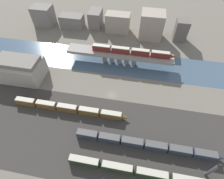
{
  "coord_description": "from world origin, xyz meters",
  "views": [
    {
      "loc": [
        10.48,
        -56.61,
        73.82
      ],
      "look_at": [
        0.0,
        1.21,
        3.1
      ],
      "focal_mm": 28.0,
      "sensor_mm": 36.0,
      "label": 1
    }
  ],
  "objects": [
    {
      "name": "city_block_right",
      "position": [
        -6.65,
        61.57,
        6.78
      ],
      "size": [
        17.31,
        9.39,
        13.56
      ],
      "primitive_type": "cube",
      "color": "gray",
      "rests_on": "ground"
    },
    {
      "name": "river_water",
      "position": [
        0.0,
        26.42,
        0.0
      ],
      "size": [
        320.0,
        23.2,
        0.01
      ],
      "primitive_type": "cube",
      "color": "#3D5166",
      "rests_on": "ground"
    },
    {
      "name": "city_block_left",
      "position": [
        -41.92,
        61.34,
        4.7
      ],
      "size": [
        17.41,
        9.51,
        9.41
      ],
      "primitive_type": "cube",
      "color": "slate",
      "rests_on": "ground"
    },
    {
      "name": "railbed_yard",
      "position": [
        0.0,
        -24.0,
        0.0
      ],
      "size": [
        280.0,
        42.0,
        0.01
      ],
      "primitive_type": "cube",
      "color": "#33302D",
      "rests_on": "ground"
    },
    {
      "name": "city_block_far_right",
      "position": [
        17.6,
        58.23,
        9.17
      ],
      "size": [
        15.75,
        13.13,
        18.34
      ],
      "primitive_type": "cube",
      "color": "gray",
      "rests_on": "ground"
    },
    {
      "name": "train_yard_mid",
      "position": [
        19.78,
        -25.16,
        1.88
      ],
      "size": [
        62.3,
        3.16,
        3.82
      ],
      "color": "#2D384C",
      "rests_on": "ground"
    },
    {
      "name": "bridge",
      "position": [
        0.0,
        26.42,
        6.05
      ],
      "size": [
        64.03,
        8.08,
        7.74
      ],
      "color": "gray",
      "rests_on": "ground"
    },
    {
      "name": "ground_plane",
      "position": [
        0.0,
        0.0,
        0.0
      ],
      "size": [
        400.0,
        400.0,
        0.0
      ],
      "primitive_type": "plane",
      "color": "#666056"
    },
    {
      "name": "city_block_tall",
      "position": [
        38.11,
        58.87,
        7.26
      ],
      "size": [
        8.46,
        8.47,
        14.52
      ],
      "primitive_type": "cube",
      "color": "#605B56",
      "rests_on": "ground"
    },
    {
      "name": "train_yard_far",
      "position": [
        -18.51,
        -13.49,
        1.93
      ],
      "size": [
        57.44,
        2.75,
        3.93
      ],
      "color": "brown",
      "rests_on": "ground"
    },
    {
      "name": "train_on_bridge",
      "position": [
        7.48,
        26.42,
        9.63
      ],
      "size": [
        49.03,
        2.6,
        3.85
      ],
      "color": "#5B1E19",
      "rests_on": "bridge"
    },
    {
      "name": "train_yard_near",
      "position": [
        16.97,
        -36.4,
        1.88
      ],
      "size": [
        56.84,
        2.78,
        3.84
      ],
      "color": "#23381E",
      "rests_on": "ground"
    },
    {
      "name": "city_block_far_left",
      "position": [
        -63.98,
        60.61,
        7.25
      ],
      "size": [
        14.41,
        11.17,
        14.5
      ],
      "primitive_type": "cube",
      "color": "slate",
      "rests_on": "ground"
    },
    {
      "name": "warehouse_building",
      "position": [
        -52.29,
        4.34,
        6.26
      ],
      "size": [
        23.24,
        15.69,
        13.17
      ],
      "color": "#9E998E",
      "rests_on": "ground"
    },
    {
      "name": "city_block_center",
      "position": [
        -24.31,
        65.63,
        6.17
      ],
      "size": [
        8.93,
        13.44,
        12.34
      ],
      "primitive_type": "cube",
      "color": "slate",
      "rests_on": "ground"
    },
    {
      "name": "signal_tower",
      "position": [
        43.21,
        -32.46,
        6.06
      ],
      "size": [
        1.07,
        1.07,
        12.55
      ],
      "color": "#4C4C51",
      "rests_on": "ground"
    }
  ]
}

